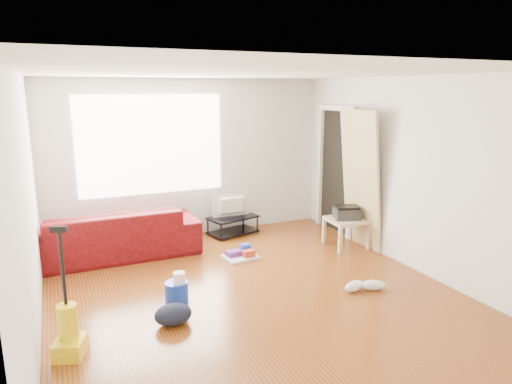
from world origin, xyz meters
name	(u,v)px	position (x,y,z in m)	size (l,w,h in m)	color
room	(254,186)	(0.07, 0.15, 1.25)	(4.51, 5.01, 2.51)	#57320E
sofa	(115,256)	(-1.31, 1.95, 0.00)	(2.35, 0.92, 0.69)	#300503
tv_stand	(233,225)	(0.61, 2.22, 0.16)	(0.87, 0.63, 0.29)	black
tv	(233,206)	(0.61, 2.22, 0.48)	(0.64, 0.08, 0.37)	black
side_table	(346,223)	(1.95, 0.95, 0.36)	(0.56, 0.56, 0.43)	tan
printer	(347,213)	(1.95, 0.95, 0.53)	(0.44, 0.39, 0.20)	#252526
bucket	(177,304)	(-0.88, 0.13, 0.00)	(0.26, 0.26, 0.26)	#1435B3
toilet_paper	(180,289)	(-0.85, 0.10, 0.19)	(0.13, 0.13, 0.12)	white
cleaning_tray	(241,254)	(0.31, 1.14, 0.05)	(0.48, 0.40, 0.16)	silver
backpack	(174,324)	(-1.02, -0.30, 0.00)	(0.38, 0.31, 0.21)	black
sneakers	(364,286)	(1.23, -0.44, 0.06)	(0.54, 0.28, 0.12)	silver
vacuum	(69,332)	(-2.00, -0.46, 0.22)	(0.33, 0.35, 1.19)	#DABB0B
door_panel	(357,245)	(2.13, 0.90, 0.00)	(0.04, 0.82, 2.06)	tan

